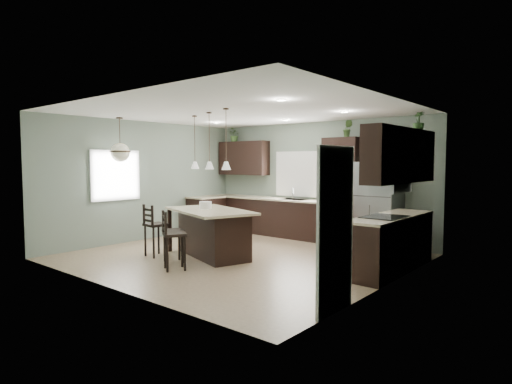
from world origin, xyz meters
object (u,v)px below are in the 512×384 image
(refrigerator, at_px, (377,206))
(bar_stool_left, at_px, (156,230))
(bar_stool_right, at_px, (175,241))
(bar_stool_center, at_px, (173,237))
(kitchen_island, at_px, (210,233))
(serving_dish, at_px, (205,205))
(plant_back_left, at_px, (235,135))

(refrigerator, distance_m, bar_stool_left, 4.57)
(bar_stool_left, height_order, bar_stool_right, bar_stool_left)
(bar_stool_center, height_order, bar_stool_right, bar_stool_right)
(kitchen_island, height_order, bar_stool_center, bar_stool_center)
(bar_stool_right, bearing_deg, kitchen_island, 135.04)
(kitchen_island, relative_size, bar_stool_left, 1.91)
(refrigerator, relative_size, bar_stool_center, 1.93)
(bar_stool_left, bearing_deg, bar_stool_right, -17.07)
(serving_dish, height_order, bar_stool_center, serving_dish)
(plant_back_left, bearing_deg, bar_stool_left, -71.62)
(bar_stool_center, distance_m, bar_stool_right, 0.56)
(kitchen_island, height_order, bar_stool_right, bar_stool_right)
(bar_stool_center, bearing_deg, serving_dish, 118.28)
(kitchen_island, distance_m, serving_dish, 0.57)
(plant_back_left, bearing_deg, bar_stool_center, -63.32)
(kitchen_island, height_order, serving_dish, serving_dish)
(serving_dish, relative_size, bar_stool_center, 0.25)
(refrigerator, height_order, plant_back_left, plant_back_left)
(bar_stool_right, height_order, plant_back_left, plant_back_left)
(refrigerator, distance_m, plant_back_left, 4.54)
(refrigerator, relative_size, plant_back_left, 4.95)
(serving_dish, xyz_separation_m, plant_back_left, (-1.84, 2.85, 1.59))
(refrigerator, distance_m, kitchen_island, 3.55)
(bar_stool_right, bearing_deg, refrigerator, 94.71)
(refrigerator, height_order, bar_stool_left, refrigerator)
(serving_dish, relative_size, bar_stool_left, 0.23)
(kitchen_island, height_order, plant_back_left, plant_back_left)
(refrigerator, bearing_deg, bar_stool_left, -131.82)
(serving_dish, height_order, plant_back_left, plant_back_left)
(refrigerator, relative_size, bar_stool_right, 1.83)
(refrigerator, xyz_separation_m, bar_stool_center, (-2.37, -3.51, -0.45))
(kitchen_island, height_order, bar_stool_left, bar_stool_left)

